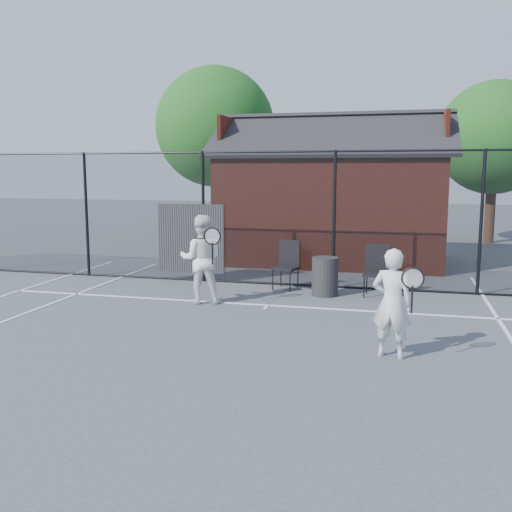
% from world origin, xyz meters
% --- Properties ---
extents(ground, '(80.00, 80.00, 0.00)m').
position_xyz_m(ground, '(0.00, 0.00, 0.00)').
color(ground, '#41444B').
rests_on(ground, ground).
extents(court_lines, '(11.02, 18.00, 0.01)m').
position_xyz_m(court_lines, '(0.00, -1.32, 0.01)').
color(court_lines, silver).
rests_on(court_lines, ground).
extents(fence, '(22.04, 3.00, 3.00)m').
position_xyz_m(fence, '(-0.30, 5.00, 1.45)').
color(fence, black).
rests_on(fence, ground).
extents(clubhouse, '(6.50, 4.36, 4.19)m').
position_xyz_m(clubhouse, '(0.50, 9.00, 1.61)').
color(clubhouse, '#5E2216').
rests_on(clubhouse, ground).
extents(tree_left, '(4.48, 4.48, 6.44)m').
position_xyz_m(tree_left, '(-4.50, 13.50, 4.19)').
color(tree_left, black).
rests_on(tree_left, ground).
extents(tree_right, '(3.97, 3.97, 5.70)m').
position_xyz_m(tree_right, '(5.50, 14.50, 3.71)').
color(tree_right, black).
rests_on(tree_right, ground).
extents(player_front, '(0.71, 0.56, 1.52)m').
position_xyz_m(player_front, '(2.33, 0.45, 0.76)').
color(player_front, silver).
rests_on(player_front, ground).
extents(player_back, '(1.00, 0.84, 1.72)m').
position_xyz_m(player_back, '(-1.32, 2.95, 0.86)').
color(player_back, white).
rests_on(player_back, ground).
extents(chair_left, '(0.60, 0.62, 1.03)m').
position_xyz_m(chair_left, '(0.01, 4.60, 0.52)').
color(chair_left, black).
rests_on(chair_left, ground).
extents(chair_right, '(0.53, 0.55, 1.03)m').
position_xyz_m(chair_right, '(1.95, 4.32, 0.51)').
color(chair_right, black).
rests_on(chair_right, ground).
extents(waste_bin, '(0.61, 0.61, 0.80)m').
position_xyz_m(waste_bin, '(0.93, 4.18, 0.40)').
color(waste_bin, '#242424').
rests_on(waste_bin, ground).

